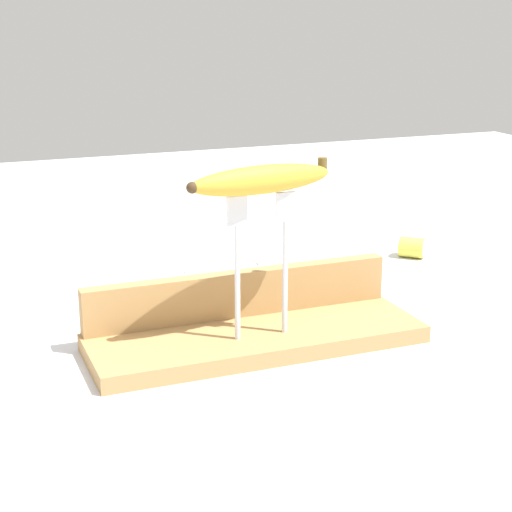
{
  "coord_description": "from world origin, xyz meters",
  "views": [
    {
      "loc": [
        -0.38,
        -0.94,
        0.42
      ],
      "look_at": [
        0.0,
        0.0,
        0.12
      ],
      "focal_mm": 59.22,
      "sensor_mm": 36.0,
      "label": 1
    }
  ],
  "objects_px": {
    "fork_stand_center": "(261,252)",
    "banana_chunk_near": "(413,247)",
    "banana_raised_center": "(262,180)",
    "fork_fallen_near": "(244,263)"
  },
  "relations": [
    {
      "from": "fork_stand_center",
      "to": "banana_chunk_near",
      "type": "distance_m",
      "value": 0.51
    },
    {
      "from": "fork_fallen_near",
      "to": "banana_chunk_near",
      "type": "relative_size",
      "value": 2.99
    },
    {
      "from": "banana_chunk_near",
      "to": "fork_stand_center",
      "type": "bearing_deg",
      "value": -144.16
    },
    {
      "from": "fork_fallen_near",
      "to": "banana_chunk_near",
      "type": "distance_m",
      "value": 0.3
    },
    {
      "from": "fork_fallen_near",
      "to": "banana_chunk_near",
      "type": "bearing_deg",
      "value": -12.76
    },
    {
      "from": "banana_raised_center",
      "to": "fork_fallen_near",
      "type": "distance_m",
      "value": 0.43
    },
    {
      "from": "fork_stand_center",
      "to": "fork_fallen_near",
      "type": "relative_size",
      "value": 1.11
    },
    {
      "from": "banana_raised_center",
      "to": "banana_chunk_near",
      "type": "distance_m",
      "value": 0.54
    },
    {
      "from": "banana_raised_center",
      "to": "fork_fallen_near",
      "type": "height_order",
      "value": "banana_raised_center"
    },
    {
      "from": "fork_stand_center",
      "to": "banana_chunk_near",
      "type": "bearing_deg",
      "value": 35.84
    }
  ]
}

